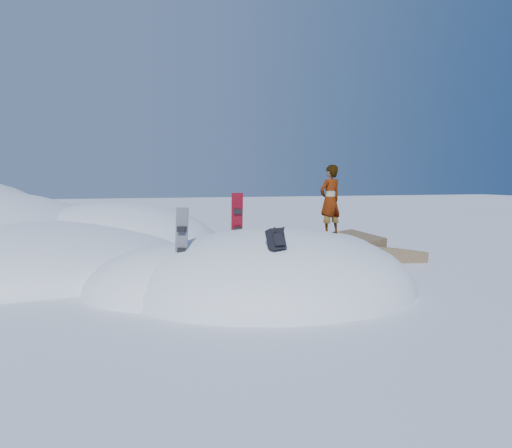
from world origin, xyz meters
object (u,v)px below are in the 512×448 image
object	(u,v)px
backpack	(276,240)
snowboard_dark	(182,242)
snowboard_red	(237,222)
person	(330,200)

from	to	relation	value
backpack	snowboard_dark	bearing A→B (deg)	132.39
snowboard_red	backpack	xyz separation A→B (m)	(0.24, -2.16, -0.18)
snowboard_red	person	xyz separation A→B (m)	(2.34, -0.30, 0.52)
backpack	person	xyz separation A→B (m)	(2.10, 1.86, 0.70)
snowboard_dark	backpack	bearing A→B (deg)	3.11
backpack	person	size ratio (longest dim) A/B	0.30
snowboard_dark	backpack	distance (m)	2.11
snowboard_red	person	world-z (taller)	person
snowboard_red	snowboard_dark	bearing A→B (deg)	-138.90
person	snowboard_dark	bearing A→B (deg)	-8.53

